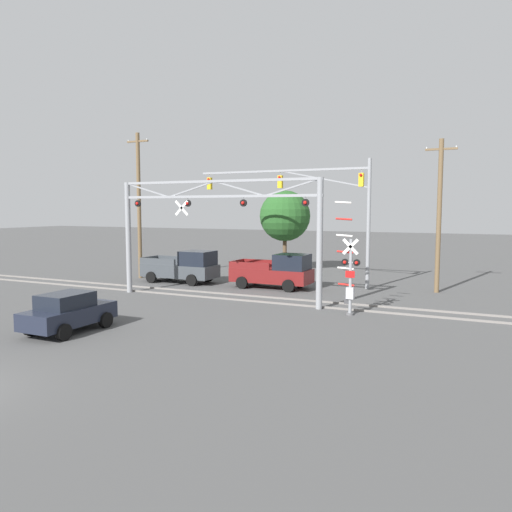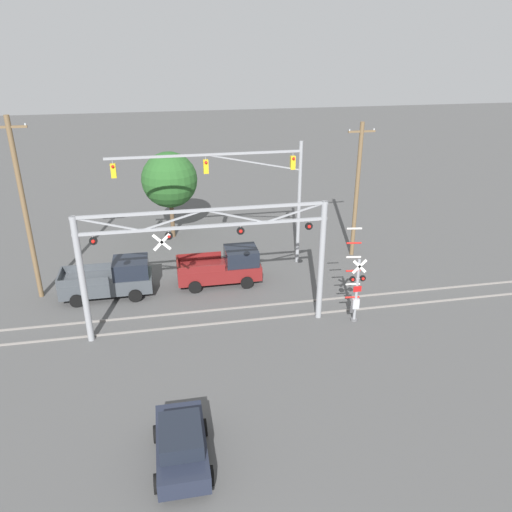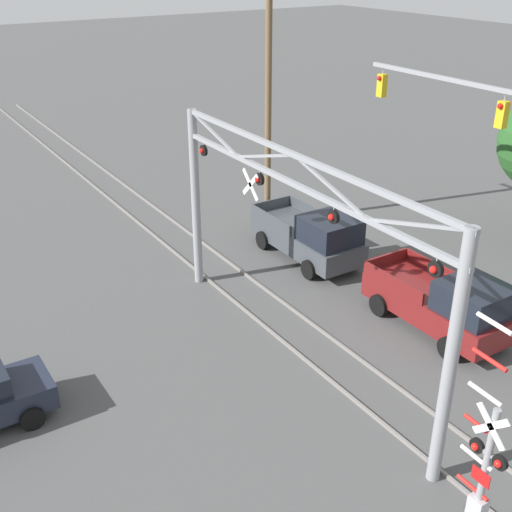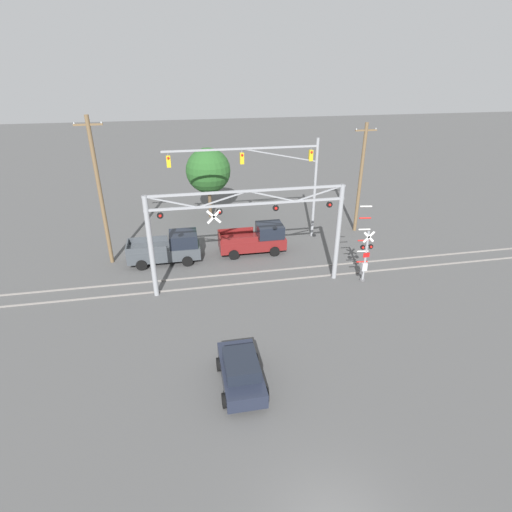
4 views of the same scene
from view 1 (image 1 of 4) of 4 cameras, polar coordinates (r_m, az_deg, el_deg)
The scene contains 11 objects.
rail_track_near at distance 27.99m, azimuth -4.35°, elevation -4.81°, with size 80.00×0.08×0.10m, color gray.
rail_track_far at distance 29.23m, azimuth -2.96°, elevation -4.37°, with size 80.00×0.08×0.10m, color gray.
crossing_gantry at distance 27.31m, azimuth -4.72°, elevation 3.64°, with size 12.23×0.32×6.57m.
crossing_signal_mast at distance 23.91m, azimuth 10.63°, elevation -2.24°, with size 1.24×0.35×5.38m.
traffic_signal_span at distance 32.51m, azimuth 7.76°, elevation 6.48°, with size 11.98×0.39×8.12m.
pickup_truck_lead at distance 31.48m, azimuth 2.34°, elevation -1.82°, with size 5.06×2.32×2.20m.
pickup_truck_following at distance 34.20m, azimuth -8.22°, elevation -1.28°, with size 5.20×2.32×2.20m.
sedan_waiting at distance 21.86m, azimuth -20.66°, elevation -6.00°, with size 2.00×3.85×1.62m.
utility_pole_left at distance 36.99m, azimuth -13.23°, elevation 5.79°, with size 1.80×0.28×10.39m.
utility_pole_right at distance 31.57m, azimuth 20.19°, elevation 4.51°, with size 1.80×0.28×9.10m.
background_tree_beyond_span at distance 40.12m, azimuth 3.32°, elevation 4.58°, with size 4.06×4.06×6.48m.
Camera 1 is at (13.54, -7.93, 5.03)m, focal length 35.00 mm.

